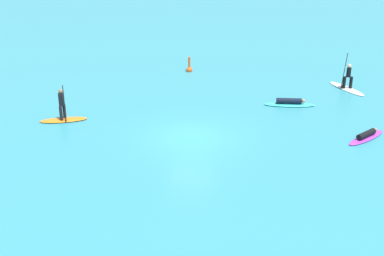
# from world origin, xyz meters

# --- Properties ---
(ground_plane) EXTENTS (120.00, 120.00, 0.00)m
(ground_plane) POSITION_xyz_m (0.00, 0.00, 0.00)
(ground_plane) COLOR teal
(ground_plane) RESTS_ON ground
(surfer_on_orange_board) EXTENTS (2.60, 0.86, 2.20)m
(surfer_on_orange_board) POSITION_xyz_m (-6.76, 3.07, 0.45)
(surfer_on_orange_board) COLOR orange
(surfer_on_orange_board) RESTS_ON ground_plane
(surfer_on_purple_board) EXTENTS (2.73, 2.06, 0.41)m
(surfer_on_purple_board) POSITION_xyz_m (8.89, -1.40, 0.14)
(surfer_on_purple_board) COLOR purple
(surfer_on_purple_board) RESTS_ON ground_plane
(surfer_on_white_board) EXTENTS (1.71, 3.12, 2.38)m
(surfer_on_white_board) POSITION_xyz_m (10.77, 5.90, 0.39)
(surfer_on_white_board) COLOR white
(surfer_on_white_board) RESTS_ON ground_plane
(surfer_on_teal_board) EXTENTS (3.08, 1.33, 0.45)m
(surfer_on_teal_board) POSITION_xyz_m (6.32, 3.65, 0.15)
(surfer_on_teal_board) COLOR #33C6CC
(surfer_on_teal_board) RESTS_ON ground_plane
(marker_buoy) EXTENTS (0.43, 0.43, 1.13)m
(marker_buoy) POSITION_xyz_m (1.29, 10.91, 0.21)
(marker_buoy) COLOR #E55119
(marker_buoy) RESTS_ON ground_plane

